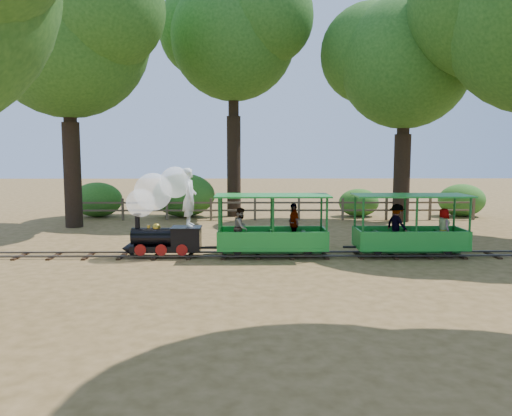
{
  "coord_description": "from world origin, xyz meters",
  "views": [
    {
      "loc": [
        -1.22,
        -14.51,
        3.06
      ],
      "look_at": [
        -1.04,
        0.5,
        1.39
      ],
      "focal_mm": 35.0,
      "sensor_mm": 36.0,
      "label": 1
    }
  ],
  "objects_px": {
    "carriage_front": "(271,231)",
    "carriage_rear": "(411,231)",
    "locomotive": "(162,204)",
    "fence": "(277,207)"
  },
  "relations": [
    {
      "from": "locomotive",
      "to": "carriage_front",
      "type": "xyz_separation_m",
      "value": [
        3.2,
        -0.08,
        -0.79
      ]
    },
    {
      "from": "carriage_rear",
      "to": "fence",
      "type": "bearing_deg",
      "value": 113.96
    },
    {
      "from": "carriage_front",
      "to": "fence",
      "type": "height_order",
      "value": "carriage_front"
    },
    {
      "from": "carriage_rear",
      "to": "carriage_front",
      "type": "bearing_deg",
      "value": -179.58
    },
    {
      "from": "carriage_front",
      "to": "carriage_rear",
      "type": "xyz_separation_m",
      "value": [
        4.16,
        0.03,
        0.01
      ]
    },
    {
      "from": "carriage_rear",
      "to": "fence",
      "type": "relative_size",
      "value": 0.18
    },
    {
      "from": "carriage_front",
      "to": "fence",
      "type": "bearing_deg",
      "value": 85.56
    },
    {
      "from": "carriage_front",
      "to": "carriage_rear",
      "type": "relative_size",
      "value": 1.0
    },
    {
      "from": "locomotive",
      "to": "carriage_rear",
      "type": "distance_m",
      "value": 7.4
    },
    {
      "from": "locomotive",
      "to": "carriage_front",
      "type": "height_order",
      "value": "locomotive"
    }
  ]
}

